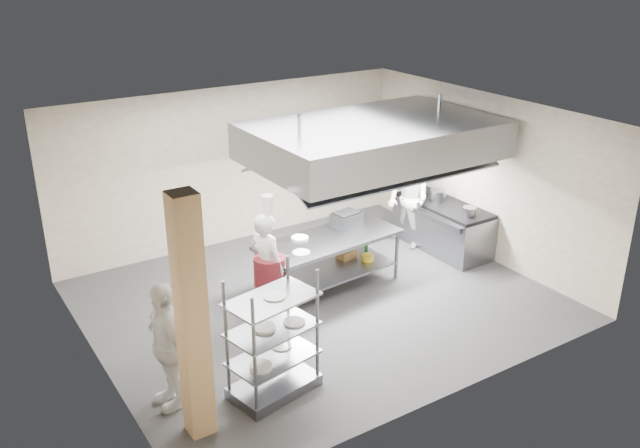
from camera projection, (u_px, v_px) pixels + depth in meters
floor at (319, 301)px, 10.98m from camera, size 7.00×7.00×0.00m
ceiling at (319, 119)px, 9.85m from camera, size 7.00×7.00×0.00m
wall_back at (233, 166)px, 12.75m from camera, size 7.00×0.00×7.00m
wall_left at (90, 269)px, 8.66m from camera, size 0.00×6.00×6.00m
wall_right at (483, 176)px, 12.17m from camera, size 0.00×6.00×6.00m
column at (192, 320)px, 7.48m from camera, size 0.30×0.30×3.00m
exhaust_hood at (373, 140)px, 11.04m from camera, size 4.00×2.50×0.60m
hood_strip_a at (327, 168)px, 10.71m from camera, size 1.60×0.12×0.04m
hood_strip_b at (414, 151)px, 11.61m from camera, size 1.60×0.12×0.04m
wall_shelf at (318, 153)px, 13.53m from camera, size 1.50×0.28×0.04m
island at (329, 263)px, 11.24m from camera, size 2.52×1.23×0.91m
island_worktop at (329, 240)px, 11.08m from camera, size 2.52×1.23×0.06m
island_undershelf at (329, 271)px, 11.30m from camera, size 2.32×1.11×0.04m
pass_rack at (273, 335)px, 8.43m from camera, size 1.22×0.85×1.67m
cooking_range at (442, 227)px, 12.76m from camera, size 0.80×2.00×0.84m
range_top at (444, 205)px, 12.59m from camera, size 0.78×1.96×0.06m
chef_head at (267, 267)px, 10.16m from camera, size 0.58×0.73×1.74m
chef_line at (408, 200)px, 12.68m from camera, size 0.72×0.92×1.84m
chef_plating at (166, 345)px, 8.20m from camera, size 0.45×1.00×1.69m
griddle at (346, 220)px, 11.50m from camera, size 0.52×0.43×0.23m
wicker_basket at (346, 254)px, 11.71m from camera, size 0.34×0.26×0.14m
stockpot at (438, 195)px, 12.69m from camera, size 0.30×0.30×0.21m
plate_stack at (273, 356)px, 8.54m from camera, size 0.28×0.28×0.05m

